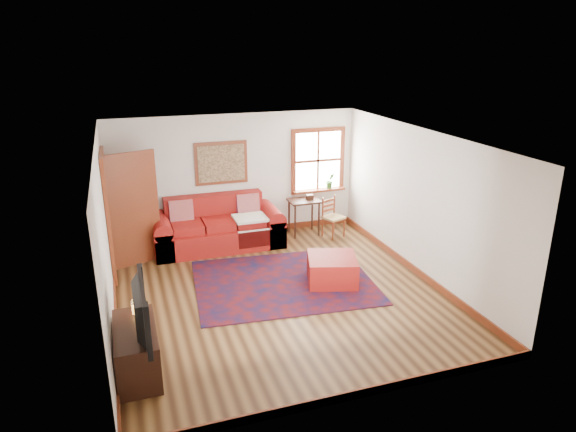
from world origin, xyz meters
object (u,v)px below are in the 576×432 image
object	(u,v)px
red_leather_sofa	(218,230)
side_table	(304,206)
red_ottoman	(332,270)
media_cabinet	(137,350)
ladder_back_chair	(332,216)

from	to	relation	value
red_leather_sofa	side_table	distance (m)	1.85
red_ottoman	media_cabinet	distance (m)	3.55
red_ottoman	ladder_back_chair	bearing A→B (deg)	84.02
red_leather_sofa	red_ottoman	xyz separation A→B (m)	(1.48, -2.19, -0.10)
red_ottoman	ladder_back_chair	distance (m)	2.17
ladder_back_chair	media_cabinet	distance (m)	5.35
side_table	ladder_back_chair	distance (m)	0.61
red_ottoman	red_leather_sofa	bearing A→B (deg)	141.19
red_ottoman	ladder_back_chair	world-z (taller)	ladder_back_chair
side_table	media_cabinet	bearing A→B (deg)	-133.18
ladder_back_chair	side_table	bearing A→B (deg)	150.50
red_leather_sofa	side_table	world-z (taller)	red_leather_sofa
red_ottoman	media_cabinet	size ratio (longest dim) A/B	0.72
red_ottoman	ladder_back_chair	xyz separation A→B (m)	(0.85, 1.98, 0.22)
side_table	red_leather_sofa	bearing A→B (deg)	-177.55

